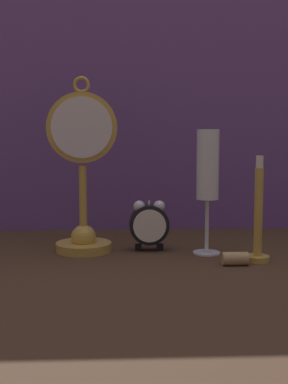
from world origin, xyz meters
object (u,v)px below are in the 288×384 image
Objects in this scene: pocket_watch_on_stand at (83,180)px; wine_cork at (235,258)px; champagne_flute at (208,173)px; alarm_clock_twin_bell at (149,223)px; brass_candlestick at (258,225)px.

pocket_watch_on_stand reaches higher than wine_cork.
champagne_flute is 5.28× the size of wine_cork.
wine_cork is (0.03, -0.08, -0.13)m from champagne_flute.
pocket_watch_on_stand is at bearing -179.60° from alarm_clock_twin_bell.
pocket_watch_on_stand is 0.14m from alarm_clock_twin_bell.
pocket_watch_on_stand is 1.42× the size of champagne_flute.
alarm_clock_twin_bell is 0.20m from brass_candlestick.
alarm_clock_twin_bell is (0.12, 0.00, -0.08)m from pocket_watch_on_stand.
champagne_flute is at bearing 141.36° from brass_candlestick.
champagne_flute reaches higher than wine_cork.
pocket_watch_on_stand reaches higher than champagne_flute.
brass_candlestick is 4.25× the size of wine_cork.
brass_candlestick is 0.07m from wine_cork.
pocket_watch_on_stand is at bearing 163.16° from brass_candlestick.
pocket_watch_on_stand is 0.32m from brass_candlestick.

